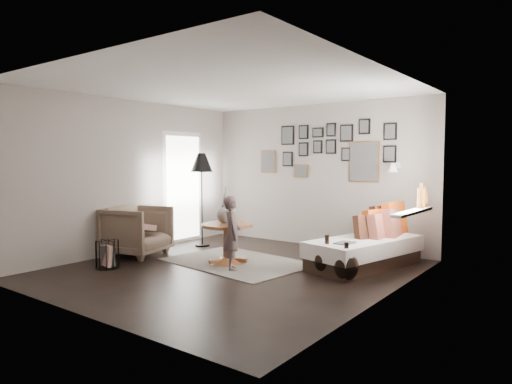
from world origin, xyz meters
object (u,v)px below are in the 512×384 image
Objects in this scene: demijohn_large at (327,259)px; demijohn_small at (346,266)px; vase at (224,212)px; child at (232,233)px; armchair at (137,231)px; floor_lamp at (202,166)px; magazine_basket at (107,254)px; daybed at (367,246)px; pedestal_table at (227,245)px.

demijohn_large reaches higher than demijohn_small.
vase is 0.55m from child.
armchair is 0.53× the size of floor_lamp.
demijohn_large is 1.10× the size of demijohn_small.
demijohn_large reaches higher than magazine_basket.
child is (1.89, 0.18, 0.12)m from armchair.
demijohn_small is (0.35, -0.12, -0.02)m from demijohn_large.
daybed is 2.03m from child.
armchair is 3.21m from demijohn_large.
vase is 0.33× the size of floor_lamp.
magazine_basket is at bearing -170.93° from armchair.
floor_lamp reaches higher than magazine_basket.
daybed reaches higher than demijohn_small.
pedestal_table is at bearing -88.27° from armchair.
armchair is 2.22× the size of magazine_basket.
armchair is at bearing -141.46° from daybed.
pedestal_table is 1.41× the size of demijohn_large.
daybed is 0.96m from demijohn_small.
child reaches higher than armchair.
child is at bearing -35.49° from vase.
armchair is at bearing -162.71° from vase.
floor_lamp is at bearing 168.54° from demijohn_small.
demijohn_large is (1.54, 0.30, -0.07)m from pedestal_table.
armchair is 3.53m from demijohn_small.
floor_lamp is 4.18× the size of magazine_basket.
armchair is 1.68m from floor_lamp.
armchair is at bearing -101.79° from floor_lamp.
armchair is at bearing 113.13° from magazine_basket.
demijohn_small is (3.11, 1.45, -0.01)m from magazine_basket.
armchair is at bearing -169.81° from demijohn_small.
floor_lamp is (-1.31, 0.83, 1.19)m from pedestal_table.
vase is 1.01× the size of demijohn_large.
daybed is 0.86m from demijohn_large.
floor_lamp is 3.16m from demijohn_large.
demijohn_small is at bearing -18.92° from demijohn_large.
magazine_basket is (-2.99, -2.39, -0.10)m from daybed.
floor_lamp is at bearing 92.38° from magazine_basket.
demijohn_small is (1.97, 0.16, -0.60)m from vase.
child is (0.40, -0.28, -0.25)m from vase.
pedestal_table is 0.73× the size of child.
vase is 2.21m from daybed.
armchair is at bearing -164.21° from pedestal_table.
vase reaches higher than demijohn_large.
magazine_basket is 0.74× the size of demijohn_large.
floor_lamp is at bearing -161.06° from daybed.
child is (0.32, -0.26, 0.25)m from pedestal_table.
magazine_basket is at bearing -127.92° from daybed.
daybed is at bearing 32.35° from pedestal_table.
pedestal_table is at bearing -169.06° from demijohn_large.
demijohn_small is 1.67m from child.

